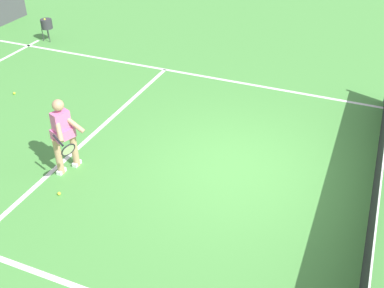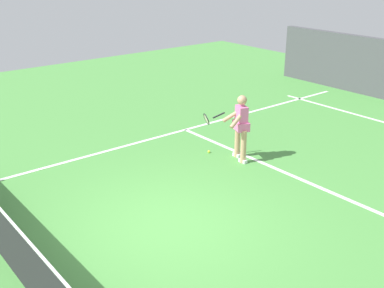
# 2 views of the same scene
# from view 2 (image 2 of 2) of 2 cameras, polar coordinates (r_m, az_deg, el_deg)

# --- Properties ---
(ground_plane) EXTENTS (27.71, 27.71, 0.00)m
(ground_plane) POSITION_cam_2_polar(r_m,az_deg,el_deg) (8.63, -3.10, -9.65)
(ground_plane) COLOR #4C9342
(service_line_marking) EXTENTS (7.43, 0.10, 0.01)m
(service_line_marking) POSITION_cam_2_polar(r_m,az_deg,el_deg) (10.68, 11.62, -3.61)
(service_line_marking) COLOR white
(service_line_marking) RESTS_ON ground
(sideline_right_marking) EXTENTS (0.10, 19.31, 0.01)m
(sideline_right_marking) POSITION_cam_2_polar(r_m,az_deg,el_deg) (11.54, -13.99, -1.88)
(sideline_right_marking) COLOR white
(sideline_right_marking) RESTS_ON ground
(court_net) EXTENTS (8.11, 0.08, 1.09)m
(court_net) POSITION_cam_2_polar(r_m,az_deg,el_deg) (7.41, -19.86, -12.17)
(court_net) COLOR #4C4C51
(court_net) RESTS_ON ground
(tennis_player) EXTENTS (1.00, 0.86, 1.55)m
(tennis_player) POSITION_cam_2_polar(r_m,az_deg,el_deg) (10.99, 5.68, 2.23)
(tennis_player) COLOR tan
(tennis_player) RESTS_ON ground
(tennis_ball_mid) EXTENTS (0.07, 0.07, 0.07)m
(tennis_ball_mid) POSITION_cam_2_polar(r_m,az_deg,el_deg) (11.61, 2.01, -0.91)
(tennis_ball_mid) COLOR #D1E533
(tennis_ball_mid) RESTS_ON ground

